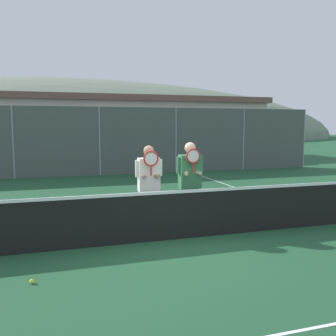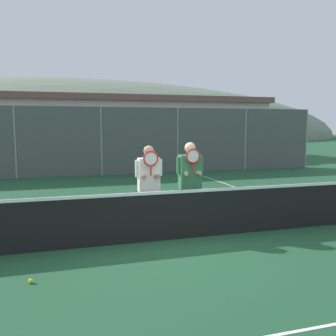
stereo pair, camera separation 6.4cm
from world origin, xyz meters
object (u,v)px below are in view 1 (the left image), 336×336
at_px(player_leftmost, 149,182).
at_px(car_right_of_center, 245,147).
at_px(tennis_ball_on_court, 32,281).
at_px(car_left_of_center, 67,150).
at_px(player_center_left, 190,178).
at_px(car_center, 161,148).

distance_m(player_leftmost, car_right_of_center, 15.27).
bearing_deg(tennis_ball_on_court, car_left_of_center, 85.73).
bearing_deg(player_leftmost, player_center_left, -4.64).
bearing_deg(car_center, player_center_left, -103.59).
distance_m(player_center_left, car_center, 12.88).
height_order(car_left_of_center, tennis_ball_on_court, car_left_of_center).
bearing_deg(car_right_of_center, car_left_of_center, -179.73).
bearing_deg(car_center, tennis_ball_on_court, -112.98).
distance_m(player_leftmost, car_left_of_center, 12.34).
relative_size(car_center, car_right_of_center, 0.94).
bearing_deg(player_center_left, tennis_ball_on_court, -148.51).
bearing_deg(player_center_left, car_right_of_center, 56.75).
distance_m(car_left_of_center, car_center, 5.05).
bearing_deg(tennis_ball_on_court, player_center_left, 31.49).
height_order(player_leftmost, car_left_of_center, car_left_of_center).
bearing_deg(player_center_left, car_center, 76.41).
relative_size(car_center, tennis_ball_on_court, 62.91).
bearing_deg(car_center, car_right_of_center, -1.26).
bearing_deg(car_left_of_center, car_right_of_center, 0.27).
relative_size(car_left_of_center, car_right_of_center, 0.97).
relative_size(player_leftmost, car_center, 0.42).
xyz_separation_m(player_leftmost, tennis_ball_on_court, (-2.21, -1.96, -1.03)).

